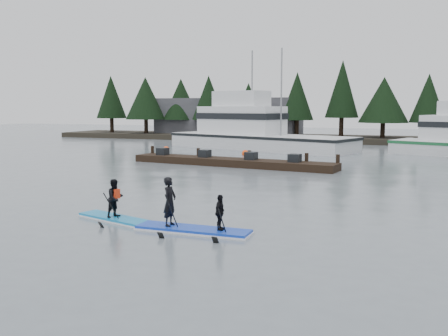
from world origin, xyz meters
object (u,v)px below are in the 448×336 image
(fishing_boat_large, at_px, (255,140))
(paddleboard_duo, at_px, (190,216))
(floating_dock, at_px, (231,162))
(paddleboard_solo, at_px, (115,206))

(fishing_boat_large, bearing_deg, paddleboard_duo, -57.37)
(floating_dock, distance_m, paddleboard_duo, 17.77)
(fishing_boat_large, height_order, floating_dock, fishing_boat_large)
(paddleboard_duo, bearing_deg, fishing_boat_large, 103.31)
(fishing_boat_large, distance_m, paddleboard_solo, 30.84)
(paddleboard_solo, bearing_deg, floating_dock, 113.52)
(paddleboard_solo, height_order, paddleboard_duo, paddleboard_duo)
(floating_dock, xyz_separation_m, paddleboard_solo, (1.88, -16.57, 0.26))
(floating_dock, bearing_deg, paddleboard_duo, -66.51)
(floating_dock, xyz_separation_m, paddleboard_duo, (4.93, -17.07, 0.25))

